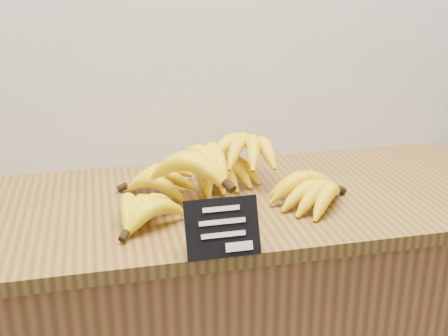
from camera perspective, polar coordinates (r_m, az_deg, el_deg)
counter_top at (r=1.29m, az=-0.49°, el=-3.60°), size 1.41×0.54×0.03m
chalkboard_sign at (r=1.03m, az=-0.15°, el=-6.10°), size 0.14×0.05×0.10m
banana_pile at (r=1.26m, az=-0.59°, el=-0.72°), size 0.58×0.36×0.13m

